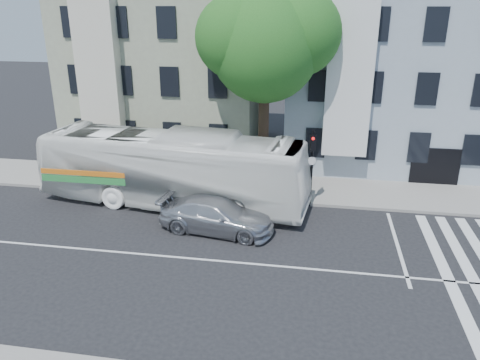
# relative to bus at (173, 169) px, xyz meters

# --- Properties ---
(ground) EXTENTS (120.00, 120.00, 0.00)m
(ground) POSITION_rel_bus_xyz_m (4.14, -5.20, -1.89)
(ground) COLOR black
(ground) RESTS_ON ground
(sidewalk_far) EXTENTS (80.00, 4.00, 0.15)m
(sidewalk_far) POSITION_rel_bus_xyz_m (4.14, 2.80, -1.82)
(sidewalk_far) COLOR gray
(sidewalk_far) RESTS_ON ground
(building_left) EXTENTS (12.00, 10.00, 11.00)m
(building_left) POSITION_rel_bus_xyz_m (-2.86, 9.80, 3.61)
(building_left) COLOR gray
(building_left) RESTS_ON ground
(building_right) EXTENTS (12.00, 10.00, 11.00)m
(building_right) POSITION_rel_bus_xyz_m (11.14, 9.80, 3.61)
(building_right) COLOR #9BABB9
(building_right) RESTS_ON ground
(street_tree) EXTENTS (7.30, 5.90, 11.10)m
(street_tree) POSITION_rel_bus_xyz_m (4.20, 3.54, 5.94)
(street_tree) COLOR #2D2116
(street_tree) RESTS_ON ground
(bus) EXTENTS (4.70, 13.85, 3.78)m
(bus) POSITION_rel_bus_xyz_m (0.00, 0.00, 0.00)
(bus) COLOR white
(bus) RESTS_ON ground
(sedan) EXTENTS (2.79, 5.41, 1.50)m
(sedan) POSITION_rel_bus_xyz_m (2.79, -2.60, -1.14)
(sedan) COLOR silver
(sedan) RESTS_ON ground
(hedge) EXTENTS (8.18, 4.02, 0.70)m
(hedge) POSITION_rel_bus_xyz_m (0.85, 1.10, -1.39)
(hedge) COLOR #23601F
(hedge) RESTS_ON sidewalk_far
(traffic_signal) EXTENTS (0.40, 0.52, 3.95)m
(traffic_signal) POSITION_rel_bus_xyz_m (6.83, 0.74, 0.66)
(traffic_signal) COLOR black
(traffic_signal) RESTS_ON ground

